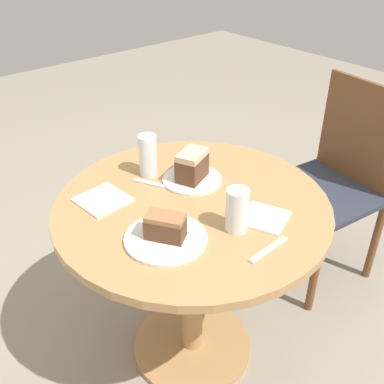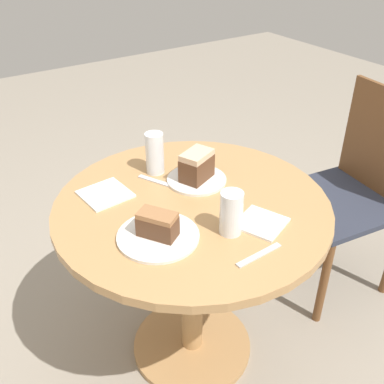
% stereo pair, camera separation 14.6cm
% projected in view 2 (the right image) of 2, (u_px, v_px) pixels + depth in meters
% --- Properties ---
extents(ground_plane, '(8.00, 8.00, 0.00)m').
position_uv_depth(ground_plane, '(192.00, 346.00, 1.88)').
color(ground_plane, gray).
extents(table, '(0.92, 0.92, 0.73)m').
position_uv_depth(table, '(192.00, 243.00, 1.58)').
color(table, tan).
rests_on(table, ground_plane).
extents(chair, '(0.51, 0.50, 0.93)m').
position_uv_depth(chair, '(351.00, 190.00, 2.00)').
color(chair, brown).
rests_on(chair, ground_plane).
extents(plate_near, '(0.21, 0.21, 0.01)m').
position_uv_depth(plate_near, '(197.00, 180.00, 1.60)').
color(plate_near, silver).
rests_on(plate_near, table).
extents(plate_far, '(0.25, 0.25, 0.01)m').
position_uv_depth(plate_far, '(158.00, 236.00, 1.33)').
color(plate_far, silver).
rests_on(plate_far, table).
extents(cake_slice_near, '(0.12, 0.14, 0.10)m').
position_uv_depth(cake_slice_near, '(197.00, 166.00, 1.57)').
color(cake_slice_near, brown).
rests_on(cake_slice_near, plate_near).
extents(cake_slice_far, '(0.13, 0.11, 0.08)m').
position_uv_depth(cake_slice_far, '(158.00, 224.00, 1.30)').
color(cake_slice_far, brown).
rests_on(cake_slice_far, plate_far).
extents(glass_lemonade, '(0.07, 0.07, 0.14)m').
position_uv_depth(glass_lemonade, '(231.00, 215.00, 1.32)').
color(glass_lemonade, silver).
rests_on(glass_lemonade, table).
extents(glass_water, '(0.07, 0.07, 0.15)m').
position_uv_depth(glass_water, '(155.00, 155.00, 1.62)').
color(glass_water, silver).
rests_on(glass_water, table).
extents(napkin_stack, '(0.16, 0.16, 0.01)m').
position_uv_depth(napkin_stack, '(105.00, 194.00, 1.52)').
color(napkin_stack, white).
rests_on(napkin_stack, table).
extents(fork, '(0.17, 0.09, 0.00)m').
position_uv_depth(fork, '(160.00, 182.00, 1.59)').
color(fork, silver).
rests_on(fork, table).
extents(spoon, '(0.02, 0.16, 0.00)m').
position_uv_depth(spoon, '(259.00, 255.00, 1.26)').
color(spoon, silver).
rests_on(spoon, table).
extents(napkin_side, '(0.18, 0.18, 0.01)m').
position_uv_depth(napkin_side, '(261.00, 223.00, 1.38)').
color(napkin_side, white).
rests_on(napkin_side, table).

